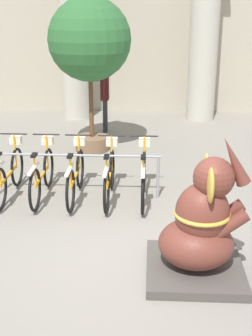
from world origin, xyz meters
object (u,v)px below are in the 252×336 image
at_px(bicycle_0, 9,174).
at_px(bicycle_2, 76,175).
at_px(bicycle_4, 144,176).
at_px(potted_tree, 90,43).
at_px(person_pedestrian, 105,92).
at_px(elephant_statue, 201,229).
at_px(bicycle_3, 109,176).
at_px(bicycle_1, 42,174).

xyz_separation_m(bicycle_0, bicycle_2, (1.17, -0.01, 0.00)).
distance_m(bicycle_0, bicycle_4, 2.34).
bearing_deg(potted_tree, person_pedestrian, 84.47).
height_order(bicycle_0, elephant_statue, elephant_statue).
bearing_deg(bicycle_0, potted_tree, 67.33).
relative_size(bicycle_3, bicycle_4, 1.00).
xyz_separation_m(bicycle_2, elephant_statue, (1.92, -2.28, 0.21)).
height_order(elephant_statue, person_pedestrian, elephant_statue).
bearing_deg(bicycle_3, bicycle_4, 0.92).
relative_size(bicycle_2, bicycle_4, 1.00).
relative_size(bicycle_0, bicycle_2, 1.00).
bearing_deg(bicycle_1, potted_tree, 78.74).
height_order(bicycle_2, potted_tree, potted_tree).
bearing_deg(bicycle_2, bicycle_1, 178.88).
distance_m(bicycle_4, person_pedestrian, 4.43).
relative_size(bicycle_2, person_pedestrian, 1.03).
relative_size(bicycle_1, bicycle_4, 1.00).
relative_size(bicycle_3, potted_tree, 0.53).
bearing_deg(potted_tree, elephant_statue, -68.43).
distance_m(bicycle_2, bicycle_3, 0.58).
xyz_separation_m(bicycle_2, bicycle_3, (0.58, -0.01, 0.00)).
bearing_deg(elephant_statue, bicycle_1, 137.45).
height_order(bicycle_1, bicycle_2, same).
xyz_separation_m(bicycle_3, potted_tree, (-0.64, 2.70, 1.96)).
bearing_deg(bicycle_0, bicycle_1, -0.16).
bearing_deg(potted_tree, bicycle_0, -112.67).
distance_m(bicycle_1, bicycle_3, 1.17).
bearing_deg(bicycle_2, person_pedestrian, 88.65).
bearing_deg(bicycle_1, bicycle_2, -1.12).
relative_size(bicycle_2, bicycle_3, 1.00).
relative_size(bicycle_1, bicycle_2, 1.00).
distance_m(bicycle_0, elephant_statue, 3.85).
bearing_deg(bicycle_4, person_pedestrian, 104.11).
relative_size(bicycle_0, elephant_statue, 0.97).
bearing_deg(bicycle_4, bicycle_0, 179.76).
distance_m(elephant_statue, person_pedestrian, 6.80).
relative_size(bicycle_0, person_pedestrian, 1.03).
distance_m(bicycle_3, person_pedestrian, 4.34).
distance_m(elephant_statue, potted_tree, 5.63).
height_order(person_pedestrian, potted_tree, potted_tree).
xyz_separation_m(elephant_statue, potted_tree, (-1.97, 4.98, 1.76)).
bearing_deg(bicycle_2, potted_tree, 91.09).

